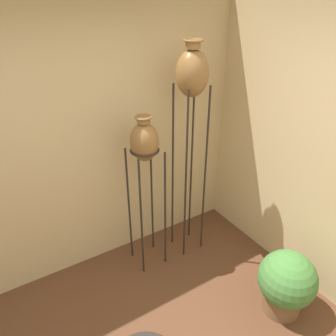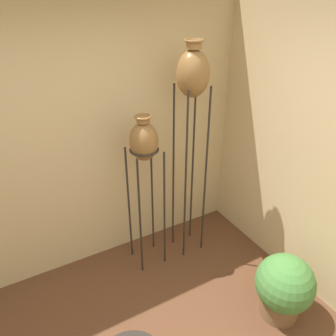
% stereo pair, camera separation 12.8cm
% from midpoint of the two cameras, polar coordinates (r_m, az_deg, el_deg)
% --- Properties ---
extents(wall_back, '(7.58, 0.06, 2.70)m').
position_cam_midpoint_polar(wall_back, '(3.12, -15.92, 3.79)').
color(wall_back, '#D1B784').
rests_on(wall_back, ground_plane).
extents(vase_stand_tall, '(0.29, 0.29, 2.24)m').
position_cam_midpoint_polar(vase_stand_tall, '(3.01, 5.57, 14.79)').
color(vase_stand_tall, '#28231E').
rests_on(vase_stand_tall, ground_plane).
extents(vase_stand_medium, '(0.29, 0.29, 1.65)m').
position_cam_midpoint_polar(vase_stand_medium, '(2.98, -2.96, 3.78)').
color(vase_stand_medium, '#28231E').
rests_on(vase_stand_medium, ground_plane).
extents(potted_plant, '(0.51, 0.51, 0.64)m').
position_cam_midpoint_polar(potted_plant, '(3.20, 20.70, -18.78)').
color(potted_plant, brown).
rests_on(potted_plant, ground_plane).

